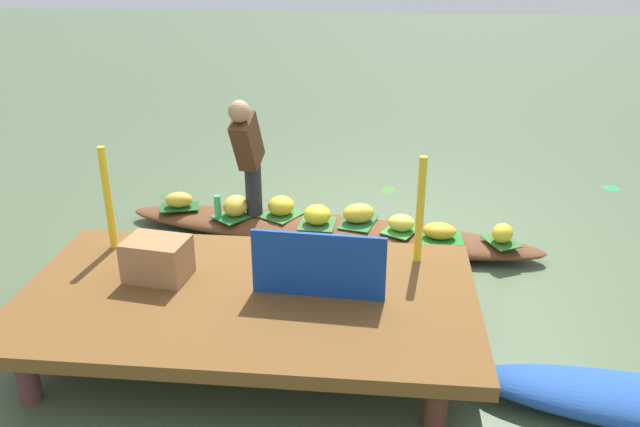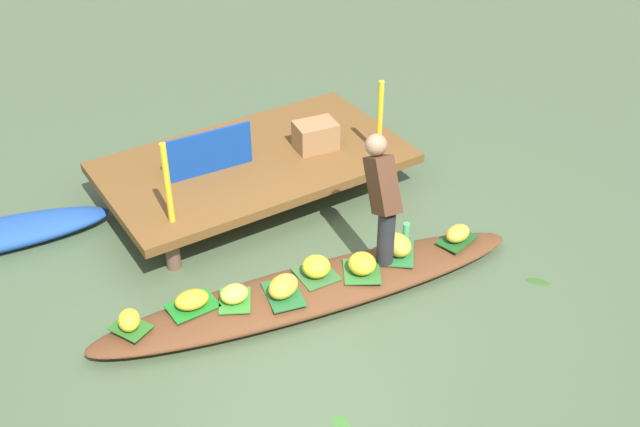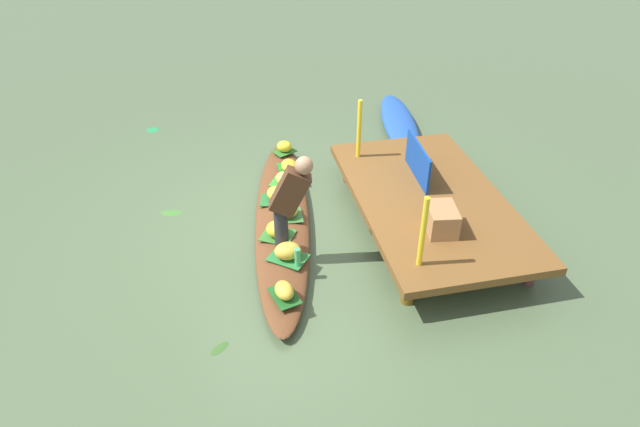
% 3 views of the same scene
% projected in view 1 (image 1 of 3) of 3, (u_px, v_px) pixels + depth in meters
% --- Properties ---
extents(canal_water, '(40.00, 40.00, 0.00)m').
position_uv_depth(canal_water, '(326.00, 240.00, 6.36)').
color(canal_water, '#4A5E3F').
rests_on(canal_water, ground).
extents(dock_platform, '(3.20, 1.80, 0.44)m').
position_uv_depth(dock_platform, '(248.00, 299.00, 4.59)').
color(dock_platform, brown).
rests_on(dock_platform, ground).
extents(vendor_boat, '(4.15, 1.31, 0.19)m').
position_uv_depth(vendor_boat, '(326.00, 231.00, 6.33)').
color(vendor_boat, brown).
rests_on(vendor_boat, ground).
extents(leaf_mat_0, '(0.43, 0.34, 0.01)m').
position_uv_depth(leaf_mat_0, '(180.00, 207.00, 6.62)').
color(leaf_mat_0, '#1B531E').
rests_on(leaf_mat_0, vendor_boat).
extents(banana_bunch_0, '(0.30, 0.23, 0.16)m').
position_uv_depth(banana_bunch_0, '(179.00, 200.00, 6.59)').
color(banana_bunch_0, gold).
rests_on(banana_bunch_0, vendor_boat).
extents(leaf_mat_1, '(0.50, 0.52, 0.01)m').
position_uv_depth(leaf_mat_1, '(236.00, 215.00, 6.43)').
color(leaf_mat_1, '#287335').
rests_on(leaf_mat_1, vendor_boat).
extents(banana_bunch_1, '(0.26, 0.32, 0.20)m').
position_uv_depth(banana_bunch_1, '(236.00, 206.00, 6.40)').
color(banana_bunch_1, gold).
rests_on(banana_bunch_1, vendor_boat).
extents(leaf_mat_2, '(0.40, 0.43, 0.01)m').
position_uv_depth(leaf_mat_2, '(401.00, 230.00, 6.10)').
color(leaf_mat_2, '#35832D').
rests_on(leaf_mat_2, vendor_boat).
extents(banana_bunch_2, '(0.26, 0.23, 0.15)m').
position_uv_depth(banana_bunch_2, '(401.00, 223.00, 6.07)').
color(banana_bunch_2, '#ECE34B').
rests_on(banana_bunch_2, vendor_boat).
extents(leaf_mat_3, '(0.36, 0.38, 0.01)m').
position_uv_depth(leaf_mat_3, '(317.00, 224.00, 6.24)').
color(leaf_mat_3, '#346630').
rests_on(leaf_mat_3, vendor_boat).
extents(banana_bunch_3, '(0.26, 0.26, 0.19)m').
position_uv_depth(banana_bunch_3, '(317.00, 215.00, 6.20)').
color(banana_bunch_3, yellow).
rests_on(banana_bunch_3, vendor_boat).
extents(leaf_mat_4, '(0.35, 0.39, 0.01)m').
position_uv_depth(leaf_mat_4, '(501.00, 242.00, 5.87)').
color(leaf_mat_4, '#2C6722').
rests_on(leaf_mat_4, vendor_boat).
extents(banana_bunch_4, '(0.26, 0.28, 0.17)m').
position_uv_depth(banana_bunch_4, '(502.00, 233.00, 5.84)').
color(banana_bunch_4, yellow).
rests_on(banana_bunch_4, vendor_boat).
extents(leaf_mat_5, '(0.39, 0.49, 0.01)m').
position_uv_depth(leaf_mat_5, '(358.00, 222.00, 6.27)').
color(leaf_mat_5, '#24642F').
rests_on(leaf_mat_5, vendor_boat).
extents(banana_bunch_5, '(0.37, 0.33, 0.18)m').
position_uv_depth(banana_bunch_5, '(359.00, 213.00, 6.24)').
color(banana_bunch_5, gold).
rests_on(banana_bunch_5, vendor_boat).
extents(leaf_mat_6, '(0.43, 0.30, 0.01)m').
position_uv_depth(leaf_mat_6, '(439.00, 238.00, 5.94)').
color(leaf_mat_6, '#1C7721').
rests_on(leaf_mat_6, vendor_boat).
extents(banana_bunch_6, '(0.32, 0.25, 0.14)m').
position_uv_depth(banana_bunch_6, '(439.00, 231.00, 5.92)').
color(banana_bunch_6, gold).
rests_on(banana_bunch_6, vendor_boat).
extents(leaf_mat_7, '(0.48, 0.49, 0.01)m').
position_uv_depth(leaf_mat_7, '(281.00, 214.00, 6.44)').
color(leaf_mat_7, '#32702C').
rests_on(leaf_mat_7, vendor_boat).
extents(banana_bunch_7, '(0.35, 0.35, 0.19)m').
position_uv_depth(banana_bunch_7, '(281.00, 206.00, 6.40)').
color(banana_bunch_7, yellow).
rests_on(banana_bunch_7, vendor_boat).
extents(vendor_person, '(0.25, 0.51, 1.21)m').
position_uv_depth(vendor_person, '(248.00, 151.00, 6.09)').
color(vendor_person, '#28282D').
rests_on(vendor_person, vendor_boat).
extents(water_bottle, '(0.07, 0.07, 0.23)m').
position_uv_depth(water_bottle, '(218.00, 207.00, 6.33)').
color(water_bottle, '#48BC71').
rests_on(water_bottle, vendor_boat).
extents(market_banner, '(0.92, 0.08, 0.47)m').
position_uv_depth(market_banner, '(318.00, 265.00, 4.43)').
color(market_banner, '#123D99').
rests_on(market_banner, dock_platform).
extents(railing_post_west, '(0.06, 0.06, 0.84)m').
position_uv_depth(railing_post_west, '(420.00, 210.00, 4.84)').
color(railing_post_west, yellow).
rests_on(railing_post_west, dock_platform).
extents(railing_post_east, '(0.06, 0.06, 0.84)m').
position_uv_depth(railing_post_east, '(108.00, 198.00, 5.05)').
color(railing_post_east, yellow).
rests_on(railing_post_east, dock_platform).
extents(produce_crate, '(0.48, 0.38, 0.30)m').
position_uv_depth(produce_crate, '(157.00, 259.00, 4.70)').
color(produce_crate, '#9E7146').
rests_on(produce_crate, dock_platform).
extents(drifting_plant_0, '(0.21, 0.31, 0.01)m').
position_uv_depth(drifting_plant_0, '(388.00, 190.00, 7.59)').
color(drifting_plant_0, '#3D752E').
rests_on(drifting_plant_0, ground).
extents(drifting_plant_1, '(0.22, 0.24, 0.01)m').
position_uv_depth(drifting_plant_1, '(165.00, 197.00, 7.39)').
color(drifting_plant_1, '#355C25').
rests_on(drifting_plant_1, ground).
extents(drifting_plant_2, '(0.24, 0.24, 0.01)m').
position_uv_depth(drifting_plant_2, '(611.00, 188.00, 7.65)').
color(drifting_plant_2, '#22884A').
rests_on(drifting_plant_2, ground).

